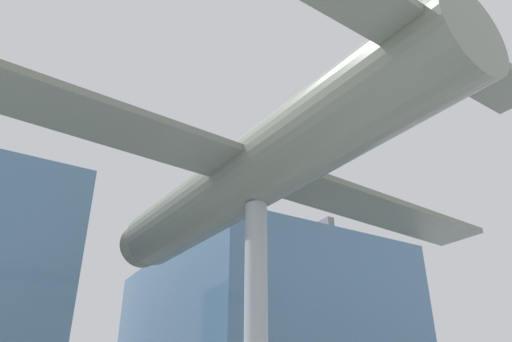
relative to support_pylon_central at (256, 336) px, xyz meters
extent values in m
cube|color=slate|center=(8.33, 13.93, 6.79)|extent=(0.36, 13.64, 0.60)
cylinder|color=#999EA3|center=(0.00, 0.00, 0.00)|extent=(0.55, 0.55, 6.47)
cylinder|color=slate|center=(0.00, 0.00, 4.21)|extent=(2.99, 13.08, 1.94)
cube|color=slate|center=(0.00, 0.00, 4.21)|extent=(18.03, 3.15, 0.18)
cube|color=slate|center=(0.46, -5.69, 4.35)|extent=(5.81, 1.46, 0.18)
cube|color=slate|center=(0.46, -5.69, 5.42)|extent=(0.27, 1.11, 2.03)
cone|color=slate|center=(-0.57, 6.96, 4.21)|extent=(1.73, 1.13, 1.65)
sphere|color=black|center=(-0.62, 7.64, 4.21)|extent=(0.44, 0.44, 0.44)
camera|label=1|loc=(-5.95, -10.11, -1.84)|focal=35.00mm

